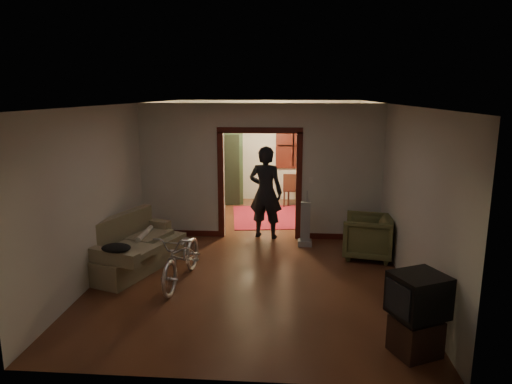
# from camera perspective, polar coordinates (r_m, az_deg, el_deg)

# --- Properties ---
(floor) EXTENTS (5.00, 8.50, 0.01)m
(floor) POSITION_cam_1_polar(r_m,az_deg,el_deg) (9.07, 0.15, -7.02)
(floor) COLOR #402014
(floor) RESTS_ON ground
(ceiling) EXTENTS (5.00, 8.50, 0.01)m
(ceiling) POSITION_cam_1_polar(r_m,az_deg,el_deg) (8.56, 0.16, 10.96)
(ceiling) COLOR white
(ceiling) RESTS_ON floor
(wall_back) EXTENTS (5.00, 0.02, 2.80)m
(wall_back) POSITION_cam_1_polar(r_m,az_deg,el_deg) (12.90, 1.54, 5.19)
(wall_back) COLOR beige
(wall_back) RESTS_ON floor
(wall_left) EXTENTS (0.02, 8.50, 2.80)m
(wall_left) POSITION_cam_1_polar(r_m,az_deg,el_deg) (9.23, -15.53, 1.86)
(wall_left) COLOR beige
(wall_left) RESTS_ON floor
(wall_right) EXTENTS (0.02, 8.50, 2.80)m
(wall_right) POSITION_cam_1_polar(r_m,az_deg,el_deg) (8.88, 16.45, 1.41)
(wall_right) COLOR beige
(wall_right) RESTS_ON floor
(partition_wall) EXTENTS (5.00, 0.14, 2.80)m
(partition_wall) POSITION_cam_1_polar(r_m,az_deg,el_deg) (9.44, 0.49, 2.55)
(partition_wall) COLOR beige
(partition_wall) RESTS_ON floor
(door_casing) EXTENTS (1.74, 0.20, 2.32)m
(door_casing) POSITION_cam_1_polar(r_m,az_deg,el_deg) (9.50, 0.48, 0.76)
(door_casing) COLOR #40130E
(door_casing) RESTS_ON floor
(far_window) EXTENTS (0.98, 0.06, 1.28)m
(far_window) POSITION_cam_1_polar(r_m,az_deg,el_deg) (12.83, 4.68, 5.79)
(far_window) COLOR black
(far_window) RESTS_ON wall_back
(chandelier) EXTENTS (0.24, 0.24, 0.24)m
(chandelier) POSITION_cam_1_polar(r_m,az_deg,el_deg) (11.07, 1.12, 8.94)
(chandelier) COLOR #FFE0A5
(chandelier) RESTS_ON ceiling
(light_switch) EXTENTS (0.08, 0.01, 0.12)m
(light_switch) POSITION_cam_1_polar(r_m,az_deg,el_deg) (9.39, 6.86, 1.46)
(light_switch) COLOR silver
(light_switch) RESTS_ON partition_wall
(sofa) EXTENTS (1.49, 2.15, 0.90)m
(sofa) POSITION_cam_1_polar(r_m,az_deg,el_deg) (8.24, -15.02, -6.16)
(sofa) COLOR #756D4E
(sofa) RESTS_ON floor
(rolled_paper) EXTENTS (0.09, 0.75, 0.09)m
(rolled_paper) POSITION_cam_1_polar(r_m,az_deg,el_deg) (8.46, -13.74, -5.06)
(rolled_paper) COLOR beige
(rolled_paper) RESTS_ON sofa
(jacket) EXTENTS (0.45, 0.34, 0.13)m
(jacket) POSITION_cam_1_polar(r_m,az_deg,el_deg) (7.35, -17.08, -6.70)
(jacket) COLOR black
(jacket) RESTS_ON sofa
(bicycle) EXTENTS (0.73, 1.72, 0.88)m
(bicycle) POSITION_cam_1_polar(r_m,az_deg,el_deg) (7.47, -9.22, -7.94)
(bicycle) COLOR silver
(bicycle) RESTS_ON floor
(armchair) EXTENTS (1.03, 1.01, 0.80)m
(armchair) POSITION_cam_1_polar(r_m,az_deg,el_deg) (8.72, 13.78, -5.42)
(armchair) COLOR brown
(armchair) RESTS_ON floor
(tv_stand) EXTENTS (0.63, 0.61, 0.44)m
(tv_stand) POSITION_cam_1_polar(r_m,az_deg,el_deg) (5.89, 19.29, -16.64)
(tv_stand) COLOR black
(tv_stand) RESTS_ON floor
(crt_tv) EXTENTS (0.74, 0.71, 0.49)m
(crt_tv) POSITION_cam_1_polar(r_m,az_deg,el_deg) (5.66, 19.67, -12.02)
(crt_tv) COLOR black
(crt_tv) RESTS_ON tv_stand
(vacuum) EXTENTS (0.33, 0.30, 0.90)m
(vacuum) POSITION_cam_1_polar(r_m,az_deg,el_deg) (9.13, 6.17, -3.99)
(vacuum) COLOR gray
(vacuum) RESTS_ON floor
(person) EXTENTS (0.79, 0.61, 1.94)m
(person) POSITION_cam_1_polar(r_m,az_deg,el_deg) (9.50, 1.21, -0.04)
(person) COLOR black
(person) RESTS_ON floor
(oriental_rug) EXTENTS (1.95, 2.39, 0.02)m
(oriental_rug) POSITION_cam_1_polar(r_m,az_deg,el_deg) (11.27, 1.47, -3.09)
(oriental_rug) COLOR maroon
(oriental_rug) RESTS_ON floor
(locker) EXTENTS (1.09, 0.79, 1.95)m
(locker) POSITION_cam_1_polar(r_m,az_deg,el_deg) (12.50, -4.06, 2.95)
(locker) COLOR #1E2F1C
(locker) RESTS_ON floor
(globe) EXTENTS (0.25, 0.25, 0.25)m
(globe) POSITION_cam_1_polar(r_m,az_deg,el_deg) (12.38, -4.13, 7.37)
(globe) COLOR #1E5972
(globe) RESTS_ON locker
(desk) EXTENTS (1.01, 0.69, 0.69)m
(desk) POSITION_cam_1_polar(r_m,az_deg,el_deg) (12.45, 6.02, -0.07)
(desk) COLOR #341811
(desk) RESTS_ON floor
(desk_chair) EXTENTS (0.45, 0.45, 0.91)m
(desk_chair) POSITION_cam_1_polar(r_m,az_deg,el_deg) (12.28, 4.35, 0.31)
(desk_chair) COLOR #341811
(desk_chair) RESTS_ON floor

